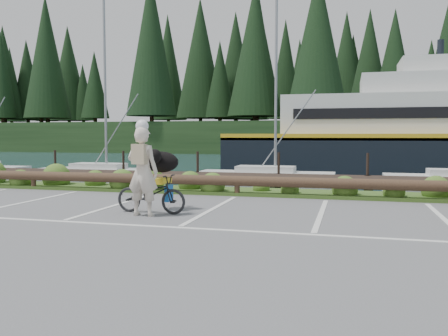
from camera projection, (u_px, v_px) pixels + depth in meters
The scene contains 7 objects.
ground at pixel (185, 224), 9.62m from camera, with size 72.00×72.00×0.00m, color #57575A.
harbor_backdrop at pixel (334, 145), 85.13m from camera, with size 170.00×160.00×30.00m.
vegetation_strip at pixel (242, 192), 14.73m from camera, with size 34.00×1.60×0.10m, color #3D5B21.
log_rail at pixel (237, 196), 14.06m from camera, with size 32.00×0.30×0.60m, color #443021, non-canonical shape.
bicycle at pixel (151, 194), 10.96m from camera, with size 0.60×1.72×0.90m, color black.
cyclist at pixel (143, 172), 10.55m from camera, with size 0.72×0.48×1.99m, color beige.
dog at pixel (161, 162), 11.44m from camera, with size 0.89×0.43×0.51m, color black.
Camera 1 is at (3.21, -9.00, 1.81)m, focal length 38.00 mm.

